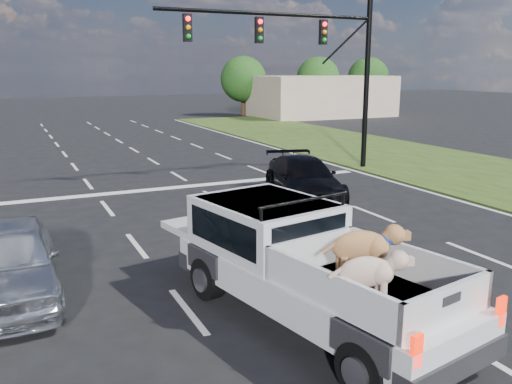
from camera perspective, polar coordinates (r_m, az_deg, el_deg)
ground at (r=10.47m, az=2.12°, el=-10.68°), size 160.00×160.00×0.00m
road_markings at (r=16.27m, az=-8.45°, el=-2.18°), size 17.75×60.00×0.01m
grass_shoulder_right at (r=23.05m, az=24.70°, el=1.26°), size 8.00×60.00×0.06m
traffic_signal at (r=22.30m, az=6.56°, el=14.14°), size 9.11×0.31×7.00m
building_right at (r=50.12m, az=6.94°, el=9.99°), size 12.00×7.00×3.60m
tree_far_d at (r=50.82m, az=-1.34°, el=11.79°), size 4.20×4.20×5.40m
tree_far_e at (r=54.53m, az=6.55°, el=11.78°), size 4.20×4.20×5.40m
tree_far_f at (r=57.88m, az=11.73°, el=11.65°), size 4.20×4.20×5.40m
pickup_truck at (r=9.20m, az=5.08°, el=-7.55°), size 3.04×5.88×2.10m
silver_sedan at (r=11.02m, az=-24.56°, el=-6.66°), size 1.80×4.26×1.44m
black_coupe at (r=17.86m, az=5.04°, el=1.45°), size 2.97×4.95×1.34m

